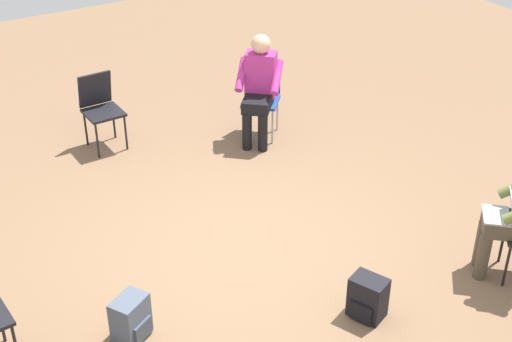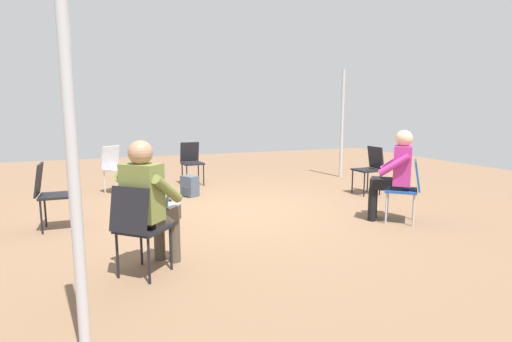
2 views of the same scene
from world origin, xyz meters
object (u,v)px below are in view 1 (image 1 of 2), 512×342
(person_in_magenta, at_px, (259,84))
(backpack_near_laptop_user, at_px, (368,299))
(backpack_by_empty_chair, at_px, (131,320))
(chair_east, at_px, (100,106))
(chair_southeast, at_px, (262,94))

(person_in_magenta, distance_m, backpack_near_laptop_user, 3.18)
(person_in_magenta, xyz_separation_m, backpack_near_laptop_user, (-3.01, 0.85, -0.54))
(backpack_by_empty_chair, bearing_deg, chair_east, -17.51)
(backpack_near_laptop_user, bearing_deg, backpack_by_empty_chair, 65.71)
(person_in_magenta, xyz_separation_m, backpack_by_empty_chair, (-2.25, 2.55, -0.54))
(chair_east, relative_size, backpack_by_empty_chair, 2.36)
(chair_east, bearing_deg, backpack_by_empty_chair, 71.05)
(chair_southeast, distance_m, backpack_near_laptop_user, 3.30)
(chair_east, height_order, chair_southeast, same)
(backpack_near_laptop_user, bearing_deg, chair_east, 10.90)
(person_in_magenta, relative_size, backpack_by_empty_chair, 3.44)
(chair_east, xyz_separation_m, chair_southeast, (-0.69, -1.70, 0.00))
(chair_east, height_order, backpack_near_laptop_user, chair_east)
(backpack_near_laptop_user, height_order, backpack_by_empty_chair, same)
(chair_southeast, relative_size, backpack_near_laptop_user, 2.36)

